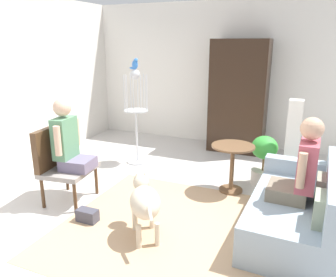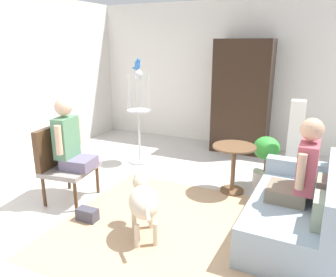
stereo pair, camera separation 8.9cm
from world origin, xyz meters
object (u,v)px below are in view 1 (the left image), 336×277
object	(u,v)px
person_on_armchair	(68,140)
round_end_table	(232,160)
column_lamp	(292,147)
handbag	(87,216)
bird_cage_stand	(136,117)
person_on_couch	(302,168)
armoire_cabinet	(239,97)
dog	(145,201)
potted_plant	(264,157)
armchair	(60,159)
couch	(301,210)
parrot	(135,64)

from	to	relation	value
person_on_armchair	round_end_table	distance (m)	2.17
column_lamp	handbag	size ratio (longest dim) A/B	5.18
bird_cage_stand	person_on_couch	bearing A→B (deg)	-26.73
round_end_table	armoire_cabinet	bearing A→B (deg)	100.03
dog	column_lamp	xyz separation A→B (m)	(1.32, 1.80, 0.23)
person_on_couch	potted_plant	world-z (taller)	person_on_couch
potted_plant	armchair	bearing A→B (deg)	-146.97
armchair	column_lamp	world-z (taller)	column_lamp
bird_cage_stand	potted_plant	world-z (taller)	bird_cage_stand
dog	armoire_cabinet	bearing A→B (deg)	85.46
couch	parrot	bearing A→B (deg)	154.01
armoire_cabinet	potted_plant	bearing A→B (deg)	-64.49
person_on_couch	round_end_table	xyz separation A→B (m)	(-0.87, 0.81, -0.32)
column_lamp	round_end_table	bearing A→B (deg)	-154.84
couch	person_on_couch	world-z (taller)	person_on_couch
person_on_armchair	column_lamp	distance (m)	2.94
couch	person_on_couch	xyz separation A→B (m)	(-0.04, -0.02, 0.48)
couch	round_end_table	bearing A→B (deg)	139.16
dog	potted_plant	size ratio (longest dim) A/B	0.94
couch	dog	bearing A→B (deg)	-156.02
couch	dog	world-z (taller)	couch
dog	column_lamp	distance (m)	2.24
handbag	armoire_cabinet	bearing A→B (deg)	73.08
person_on_couch	round_end_table	world-z (taller)	person_on_couch
dog	column_lamp	world-z (taller)	column_lamp
armchair	parrot	distance (m)	1.97
round_end_table	parrot	distance (m)	2.17
person_on_armchair	handbag	distance (m)	0.97
bird_cage_stand	potted_plant	distance (m)	2.14
person_on_armchair	bird_cage_stand	bearing A→B (deg)	86.68
couch	armoire_cabinet	bearing A→B (deg)	115.12
bird_cage_stand	parrot	world-z (taller)	parrot
round_end_table	armoire_cabinet	xyz separation A→B (m)	(-0.33, 1.86, 0.57)
person_on_couch	column_lamp	world-z (taller)	person_on_couch
person_on_armchair	potted_plant	world-z (taller)	person_on_armchair
potted_plant	dog	bearing A→B (deg)	-117.11
bird_cage_stand	armoire_cabinet	size ratio (longest dim) A/B	0.77
dog	handbag	xyz separation A→B (m)	(-0.75, -0.00, -0.33)
person_on_couch	potted_plant	size ratio (longest dim) A/B	1.22
couch	round_end_table	world-z (taller)	couch
armchair	dog	bearing A→B (deg)	-13.93
couch	bird_cage_stand	xyz separation A→B (m)	(-2.65, 1.29, 0.51)
couch	column_lamp	xyz separation A→B (m)	(-0.19, 1.13, 0.34)
person_on_couch	bird_cage_stand	distance (m)	2.93
column_lamp	handbag	xyz separation A→B (m)	(-2.06, -1.80, -0.56)
dog	armchair	bearing A→B (deg)	166.07
person_on_couch	column_lamp	bearing A→B (deg)	97.31
round_end_table	bird_cage_stand	bearing A→B (deg)	163.88
couch	armoire_cabinet	xyz separation A→B (m)	(-1.24, 2.65, 0.74)
round_end_table	bird_cage_stand	xyz separation A→B (m)	(-1.74, 0.50, 0.35)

